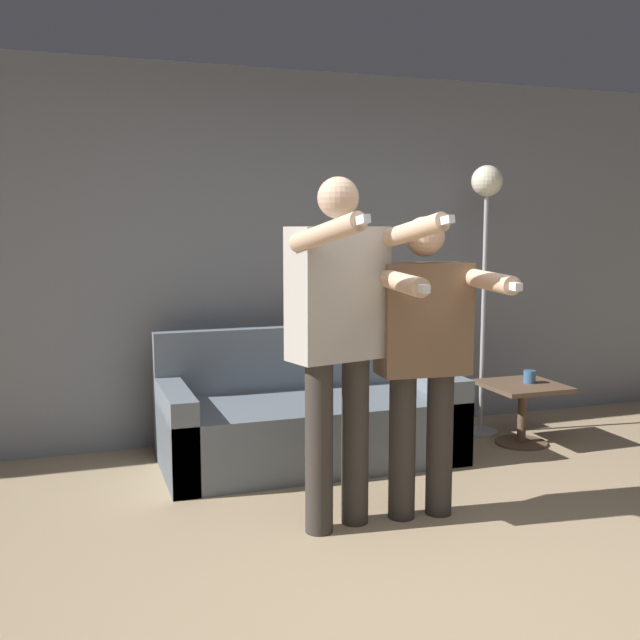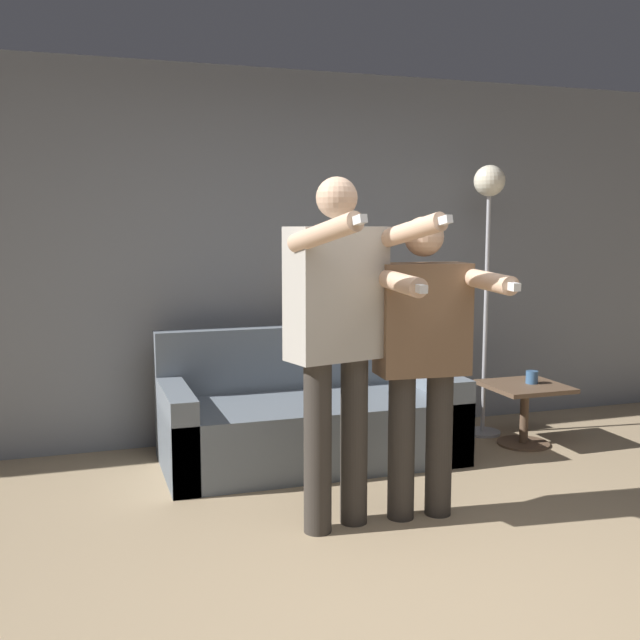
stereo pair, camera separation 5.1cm
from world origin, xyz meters
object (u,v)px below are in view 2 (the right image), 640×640
object	(u,v)px
cup	(532,377)
couch	(309,419)
person_right	(424,347)
person_left	(338,326)
cat	(327,312)
floor_lamp	(488,223)
side_table	(525,401)

from	to	relation	value
cup	couch	bearing A→B (deg)	174.62
couch	person_right	distance (m)	1.32
person_left	cat	distance (m)	1.51
cat	floor_lamp	bearing A→B (deg)	-7.53
person_right	cat	world-z (taller)	person_right
person_right	side_table	bearing A→B (deg)	41.40
person_right	cup	distance (m)	1.70
cat	cup	bearing A→B (deg)	-19.35
floor_lamp	side_table	world-z (taller)	floor_lamp
couch	cat	size ratio (longest dim) A/B	4.12
cat	person_left	bearing A→B (deg)	-106.53
couch	person_left	distance (m)	1.37
person_right	side_table	size ratio (longest dim) A/B	3.04
couch	cup	world-z (taller)	couch
person_right	floor_lamp	distance (m)	1.83
side_table	cup	world-z (taller)	cup
couch	floor_lamp	distance (m)	1.90
floor_lamp	cup	size ratio (longest dim) A/B	21.99
person_left	side_table	world-z (taller)	person_left
cup	floor_lamp	bearing A→B (deg)	120.45
person_left	floor_lamp	world-z (taller)	floor_lamp
cat	cup	world-z (taller)	cat
couch	cat	distance (m)	0.77
person_right	cup	size ratio (longest dim) A/B	17.76
person_left	floor_lamp	size ratio (longest dim) A/B	0.90
couch	person_right	bearing A→B (deg)	-76.78
person_left	side_table	bearing A→B (deg)	14.94
cat	cup	distance (m)	1.50
person_left	cup	xyz separation A→B (m)	(1.78, 0.97, -0.56)
person_left	cat	bearing A→B (deg)	59.32
cup	person_left	bearing A→B (deg)	-151.45
cat	side_table	distance (m)	1.51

